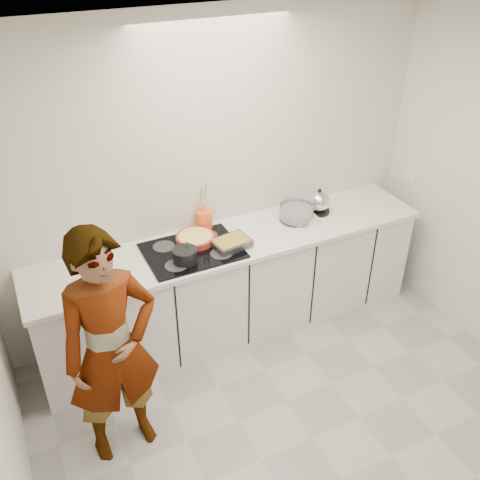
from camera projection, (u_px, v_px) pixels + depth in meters
name	position (u px, v px, depth m)	size (l,w,h in m)	color
floor	(312.00, 438.00, 3.72)	(3.60, 3.20, 0.00)	#AEAEAC
ceiling	(355.00, 54.00, 2.33)	(3.60, 3.20, 0.00)	white
wall_back	(216.00, 179.00, 4.24)	(3.60, 0.00, 2.60)	silver
base_cabinets	(233.00, 287.00, 4.46)	(3.20, 0.58, 0.87)	white
countertop	(233.00, 242.00, 4.22)	(3.24, 0.64, 0.04)	white
hob	(193.00, 251.00, 4.06)	(0.72, 0.54, 0.01)	black
tart_dish	(195.00, 238.00, 4.15)	(0.38, 0.38, 0.05)	#AE291F
saucepan	(185.00, 255.00, 3.90)	(0.20, 0.20, 0.17)	black
baking_dish	(231.00, 243.00, 4.09)	(0.31, 0.25, 0.05)	silver
mixing_bowl	(296.00, 213.00, 4.44)	(0.34, 0.34, 0.13)	silver
tea_towel	(305.00, 220.00, 4.44)	(0.21, 0.15, 0.03)	white
kettle	(319.00, 202.00, 4.53)	(0.25, 0.25, 0.22)	black
utensil_crock	(204.00, 220.00, 4.31)	(0.13, 0.13, 0.16)	orange
cook	(112.00, 350.00, 3.27)	(0.62, 0.40, 1.69)	white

